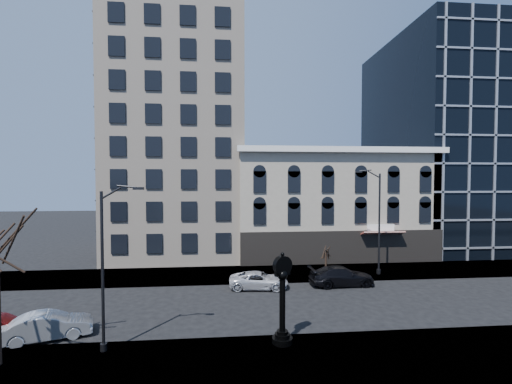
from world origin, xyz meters
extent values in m
plane|color=black|center=(0.00, 0.00, 0.00)|extent=(160.00, 160.00, 0.00)
cube|color=gray|center=(0.00, 8.00, 0.06)|extent=(160.00, 6.00, 0.12)
cube|color=gray|center=(0.00, -8.00, 0.06)|extent=(160.00, 6.00, 0.12)
cube|color=beige|center=(-6.00, 19.00, 19.00)|extent=(15.00, 15.00, 38.00)
cube|color=#A79C89|center=(12.00, 16.00, 6.00)|extent=(22.00, 10.00, 12.00)
cube|color=white|center=(12.00, 10.80, 12.20)|extent=(22.60, 0.80, 0.60)
cube|color=black|center=(12.00, 10.95, 1.80)|extent=(22.00, 0.30, 3.60)
cube|color=maroon|center=(16.00, 10.40, 3.40)|extent=(4.50, 1.18, 0.55)
cube|color=black|center=(32.00, 21.00, 14.00)|extent=(20.00, 20.00, 28.00)
cylinder|color=black|center=(2.52, -6.00, 0.27)|extent=(1.13, 1.13, 0.31)
cylinder|color=black|center=(2.52, -6.00, 0.53)|extent=(0.82, 0.82, 0.20)
cylinder|color=black|center=(2.52, -6.00, 0.71)|extent=(0.61, 0.61, 0.16)
cylinder|color=black|center=(2.52, -6.00, 2.27)|extent=(0.33, 0.33, 2.97)
sphere|color=black|center=(2.52, -6.00, 3.86)|extent=(0.57, 0.57, 0.57)
cube|color=black|center=(2.52, -6.00, 3.96)|extent=(0.93, 0.57, 0.26)
cylinder|color=black|center=(2.52, -6.00, 4.37)|extent=(1.11, 0.73, 1.06)
cylinder|color=white|center=(2.52, -6.17, 4.37)|extent=(0.83, 0.38, 0.90)
cylinder|color=white|center=(2.52, -5.83, 4.37)|extent=(0.83, 0.38, 0.90)
sphere|color=black|center=(2.52, -6.00, 4.98)|extent=(0.20, 0.20, 0.20)
cylinder|color=black|center=(-6.86, -6.00, 4.27)|extent=(0.15, 0.15, 8.29)
cylinder|color=black|center=(-6.86, -6.00, 0.31)|extent=(0.35, 0.35, 0.39)
cube|color=black|center=(-5.04, -6.16, 8.56)|extent=(0.55, 0.26, 0.14)
cylinder|color=black|center=(13.90, 6.72, 4.86)|extent=(0.18, 0.18, 9.49)
cylinder|color=black|center=(13.90, 6.72, 0.34)|extent=(0.40, 0.40, 0.44)
cube|color=black|center=(11.90, 7.35, 9.77)|extent=(0.65, 0.41, 0.15)
cylinder|color=black|center=(8.77, 6.68, 1.15)|extent=(0.19, 0.19, 2.06)
imported|color=#A5A8AD|center=(-10.53, -4.09, 0.75)|extent=(4.83, 3.00, 1.50)
imported|color=silver|center=(2.22, 3.82, 0.68)|extent=(5.09, 2.74, 1.36)
imported|color=black|center=(9.33, 4.00, 0.80)|extent=(5.63, 2.46, 1.61)
camera|label=1|loc=(-0.57, -24.10, 8.99)|focal=24.00mm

